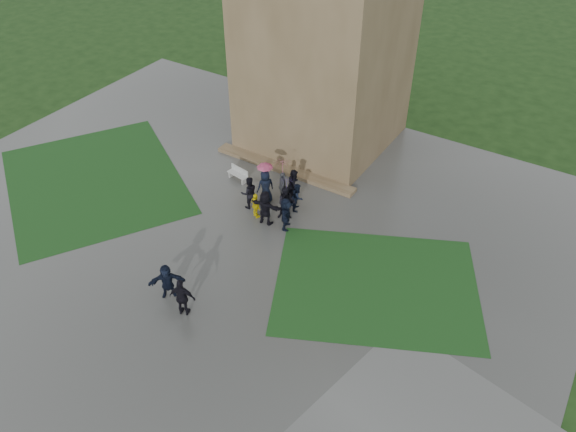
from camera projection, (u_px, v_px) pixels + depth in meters
The scene contains 9 objects.
ground at pixel (159, 281), 25.48m from camera, with size 120.00×120.00×0.00m, color black.
plaza at pixel (187, 255), 26.80m from camera, with size 34.00×34.00×0.02m, color #3B3C39.
lawn_inset_left at pixel (94, 181), 31.66m from camera, with size 11.00×9.00×0.01m, color #123412.
lawn_inset_right at pixel (376, 285), 25.23m from camera, with size 9.00×7.00×0.01m, color #123412.
tower_plinth at pixel (284, 169), 32.42m from camera, with size 9.00×0.80×0.22m, color brown.
bench at pixel (238, 174), 31.52m from camera, with size 1.36×0.63×0.76m.
visitor_cluster at pixel (275, 195), 28.68m from camera, with size 3.63×3.66×2.48m.
pedestrian_mid at pixel (167, 281), 24.24m from camera, with size 1.59×0.57×1.72m, color black.
pedestrian_near at pixel (182, 297), 23.34m from camera, with size 1.12×0.64×1.92m, color black.
Camera 1 is at (14.63, -12.20, 18.16)m, focal length 35.00 mm.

